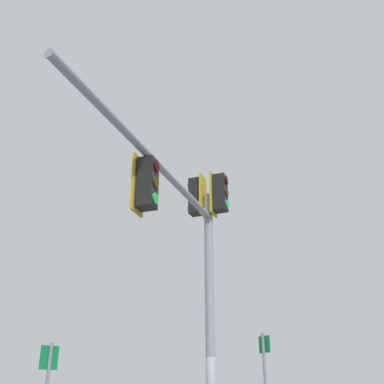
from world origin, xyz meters
TOP-DOWN VIEW (x-y plane):
  - signal_mast_assembly at (0.42, 0.34)m, footprint 1.34×6.20m

SIDE VIEW (x-z plane):
  - signal_mast_assembly at x=0.42m, z-range 1.42..8.09m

